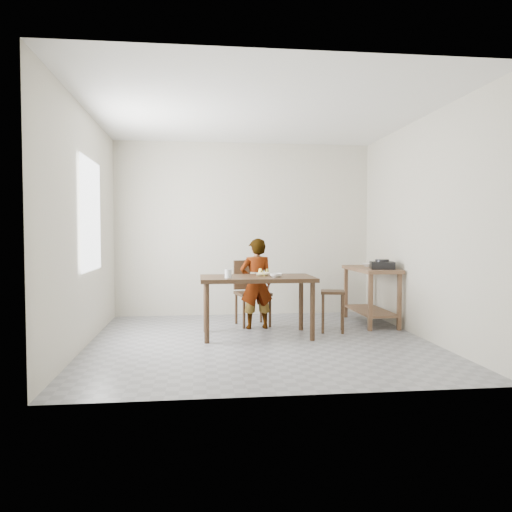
{
  "coord_description": "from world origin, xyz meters",
  "views": [
    {
      "loc": [
        -0.74,
        -5.84,
        1.29
      ],
      "look_at": [
        0.0,
        0.4,
        1.0
      ],
      "focal_mm": 35.0,
      "sensor_mm": 36.0,
      "label": 1
    }
  ],
  "objects": [
    {
      "name": "child",
      "position": [
        0.05,
        0.81,
        0.61
      ],
      "size": [
        0.47,
        0.34,
        1.22
      ],
      "primitive_type": "imported",
      "rotation": [
        0.0,
        0.0,
        3.25
      ],
      "color": "silver",
      "rests_on": "floor"
    },
    {
      "name": "prep_counter",
      "position": [
        1.72,
        1.0,
        0.4
      ],
      "size": [
        0.5,
        1.2,
        0.8
      ],
      "primitive_type": null,
      "color": "brown",
      "rests_on": "floor"
    },
    {
      "name": "banana",
      "position": [
        0.08,
        0.35,
        0.78
      ],
      "size": [
        0.19,
        0.14,
        0.06
      ],
      "primitive_type": null,
      "rotation": [
        0.0,
        0.0,
        -0.04
      ],
      "color": "#E9CA54",
      "rests_on": "dining_table"
    },
    {
      "name": "glass_tumbler",
      "position": [
        -0.37,
        0.13,
        0.8
      ],
      "size": [
        0.1,
        0.1,
        0.1
      ],
      "primitive_type": "cylinder",
      "rotation": [
        0.0,
        0.0,
        -0.25
      ],
      "color": "silver",
      "rests_on": "dining_table"
    },
    {
      "name": "wall_right",
      "position": [
        2.02,
        0.0,
        1.35
      ],
      "size": [
        0.04,
        4.0,
        2.7
      ],
      "primitive_type": "cube",
      "color": "beige",
      "rests_on": "ground"
    },
    {
      "name": "small_bowl",
      "position": [
        0.22,
        0.16,
        0.77
      ],
      "size": [
        0.19,
        0.19,
        0.05
      ],
      "primitive_type": "imported",
      "rotation": [
        0.0,
        0.0,
        0.34
      ],
      "color": "silver",
      "rests_on": "dining_table"
    },
    {
      "name": "stool",
      "position": [
        1.02,
        0.47,
        0.27
      ],
      "size": [
        0.37,
        0.37,
        0.54
      ],
      "primitive_type": null,
      "rotation": [
        0.0,
        0.0,
        -0.25
      ],
      "color": "#362415",
      "rests_on": "floor"
    },
    {
      "name": "dining_chair",
      "position": [
        0.03,
        1.04,
        0.45
      ],
      "size": [
        0.52,
        0.52,
        0.9
      ],
      "primitive_type": null,
      "rotation": [
        0.0,
        0.0,
        0.21
      ],
      "color": "#362415",
      "rests_on": "floor"
    },
    {
      "name": "window_pane",
      "position": [
        -1.97,
        0.2,
        1.5
      ],
      "size": [
        0.02,
        1.1,
        1.3
      ],
      "primitive_type": "cube",
      "color": "white",
      "rests_on": "wall_left"
    },
    {
      "name": "ceiling",
      "position": [
        0.0,
        0.0,
        2.72
      ],
      "size": [
        4.0,
        4.0,
        0.04
      ],
      "primitive_type": "cube",
      "color": "white",
      "rests_on": "wall_back"
    },
    {
      "name": "dining_table",
      "position": [
        0.0,
        0.3,
        0.38
      ],
      "size": [
        1.4,
        0.8,
        0.75
      ],
      "primitive_type": null,
      "color": "#362415",
      "rests_on": "floor"
    },
    {
      "name": "wall_front",
      "position": [
        0.0,
        -2.02,
        1.35
      ],
      "size": [
        4.0,
        0.04,
        2.7
      ],
      "primitive_type": "cube",
      "color": "beige",
      "rests_on": "ground"
    },
    {
      "name": "serving_bowl",
      "position": [
        1.76,
        1.18,
        0.82
      ],
      "size": [
        0.24,
        0.24,
        0.05
      ],
      "primitive_type": "imported",
      "rotation": [
        0.0,
        0.0,
        0.3
      ],
      "color": "silver",
      "rests_on": "prep_counter"
    },
    {
      "name": "floor",
      "position": [
        0.0,
        0.0,
        -0.02
      ],
      "size": [
        4.0,
        4.0,
        0.04
      ],
      "primitive_type": "cube",
      "color": "slate",
      "rests_on": "ground"
    },
    {
      "name": "wall_back",
      "position": [
        0.0,
        2.02,
        1.35
      ],
      "size": [
        4.0,
        0.04,
        2.7
      ],
      "primitive_type": "cube",
      "color": "beige",
      "rests_on": "ground"
    },
    {
      "name": "wall_left",
      "position": [
        -2.02,
        0.0,
        1.35
      ],
      "size": [
        0.04,
        4.0,
        2.7
      ],
      "primitive_type": "cube",
      "color": "beige",
      "rests_on": "ground"
    },
    {
      "name": "gas_burner",
      "position": [
        1.76,
        0.67,
        0.85
      ],
      "size": [
        0.37,
        0.37,
        0.1
      ],
      "primitive_type": "cube",
      "rotation": [
        0.0,
        0.0,
        -0.24
      ],
      "color": "black",
      "rests_on": "prep_counter"
    }
  ]
}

